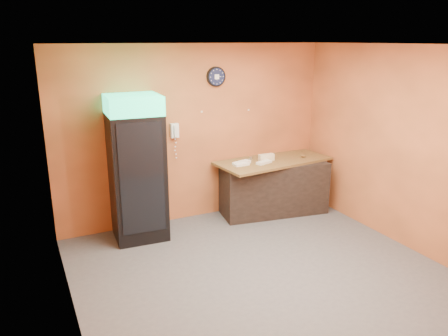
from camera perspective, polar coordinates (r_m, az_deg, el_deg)
floor at (r=5.82m, az=4.32°, el=-12.97°), size 4.50×4.50×0.00m
back_wall at (r=7.02m, az=-3.66°, el=4.48°), size 4.50×0.02×2.80m
left_wall at (r=4.61m, az=-20.32°, el=-3.02°), size 0.02×4.00×2.80m
right_wall at (r=6.67m, az=21.58°, el=2.71°), size 0.02×4.00×2.80m
ceiling at (r=5.07m, az=5.02°, el=15.78°), size 4.50×4.00×0.02m
beverage_cooler at (r=6.41m, az=-11.21°, el=-0.35°), size 0.79×0.80×2.12m
prep_counter at (r=7.48m, az=6.33°, el=-2.46°), size 1.86×1.05×0.88m
wall_clock at (r=7.00m, az=-1.04°, el=11.85°), size 0.31×0.06×0.31m
wall_phone at (r=6.82m, az=-6.45°, el=4.87°), size 0.12×0.11×0.22m
butcher_paper at (r=7.35m, az=6.44°, el=0.93°), size 1.99×1.03×0.04m
sub_roll_stack at (r=7.25m, az=5.56°, el=1.38°), size 0.27×0.10×0.11m
wrapped_sandwich_left at (r=6.96m, az=2.31°, el=0.46°), size 0.25×0.11×0.04m
wrapped_sandwich_mid at (r=7.09m, az=5.25°, el=0.73°), size 0.29×0.18×0.04m
wrapped_sandwich_right at (r=7.04m, az=2.31°, el=0.70°), size 0.33×0.20×0.04m
kitchen_tool at (r=7.30m, az=3.53°, el=1.32°), size 0.06×0.06×0.06m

